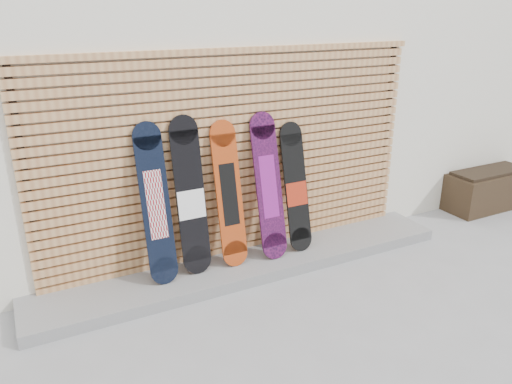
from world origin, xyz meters
TOP-DOWN VIEW (x-y plane):
  - ground at (0.00, 0.00)m, footprint 80.00×80.00m
  - building at (0.50, 3.50)m, footprint 12.00×5.00m
  - concrete_step at (-0.15, 0.68)m, footprint 4.60×0.70m
  - slat_wall at (-0.15, 0.97)m, footprint 4.26×0.08m
  - planter_box at (3.59, 0.75)m, footprint 1.23×0.51m
  - snowboard_0 at (-1.10, 0.77)m, footprint 0.27×0.35m
  - snowboard_1 at (-0.74, 0.79)m, footprint 0.29×0.31m
  - snowboard_2 at (-0.33, 0.78)m, footprint 0.27×0.34m
  - snowboard_3 at (0.11, 0.75)m, footprint 0.29×0.39m
  - snowboard_4 at (0.46, 0.76)m, footprint 0.27×0.36m

SIDE VIEW (x-z plane):
  - ground at x=0.00m, z-range 0.00..0.00m
  - concrete_step at x=-0.15m, z-range 0.00..0.12m
  - planter_box at x=3.59m, z-range -0.01..0.55m
  - snowboard_4 at x=0.46m, z-range 0.11..1.50m
  - snowboard_2 at x=-0.33m, z-range 0.12..1.61m
  - snowboard_3 at x=0.11m, z-range 0.12..1.65m
  - snowboard_0 at x=-1.10m, z-range 0.12..1.67m
  - snowboard_1 at x=-0.74m, z-range 0.11..1.69m
  - slat_wall at x=-0.15m, z-range 0.06..2.35m
  - building at x=0.50m, z-range 0.00..3.60m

